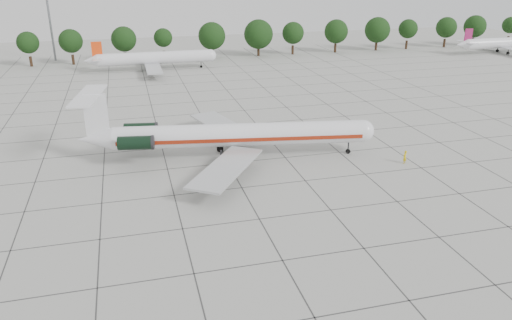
# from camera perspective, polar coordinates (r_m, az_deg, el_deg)

# --- Properties ---
(ground) EXTENTS (260.00, 260.00, 0.00)m
(ground) POSITION_cam_1_polar(r_m,az_deg,el_deg) (59.29, -1.63, -3.19)
(ground) COLOR #A4A49D
(ground) RESTS_ON ground
(apron_joints) EXTENTS (170.00, 170.00, 0.02)m
(apron_joints) POSITION_cam_1_polar(r_m,az_deg,el_deg) (72.88, -4.34, 1.65)
(apron_joints) COLOR #383838
(apron_joints) RESTS_ON ground
(main_airliner) EXTENTS (39.63, 30.95, 9.35)m
(main_airliner) POSITION_cam_1_polar(r_m,az_deg,el_deg) (67.17, -3.63, 2.87)
(main_airliner) COLOR silver
(main_airliner) RESTS_ON ground
(ground_crew) EXTENTS (0.78, 0.71, 1.80)m
(ground_crew) POSITION_cam_1_polar(r_m,az_deg,el_deg) (68.87, 16.64, 0.33)
(ground_crew) COLOR #DABA0C
(ground_crew) RESTS_ON ground
(bg_airliner_c) EXTENTS (28.24, 27.20, 7.40)m
(bg_airliner_c) POSITION_cam_1_polar(r_m,az_deg,el_deg) (126.81, -11.53, 11.33)
(bg_airliner_c) COLOR silver
(bg_airliner_c) RESTS_ON ground
(bg_airliner_e) EXTENTS (28.24, 27.20, 7.40)m
(bg_airliner_e) POSITION_cam_1_polar(r_m,az_deg,el_deg) (165.26, 26.71, 11.86)
(bg_airliner_e) COLOR silver
(bg_airliner_e) RESTS_ON ground
(tree_line) EXTENTS (249.86, 8.44, 10.22)m
(tree_line) POSITION_cam_1_polar(r_m,az_deg,el_deg) (138.69, -14.87, 13.20)
(tree_line) COLOR #332114
(tree_line) RESTS_ON ground
(floodlight_mast) EXTENTS (1.60, 1.60, 25.45)m
(floodlight_mast) POSITION_cam_1_polar(r_m,az_deg,el_deg) (145.88, -22.72, 15.98)
(floodlight_mast) COLOR slate
(floodlight_mast) RESTS_ON ground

